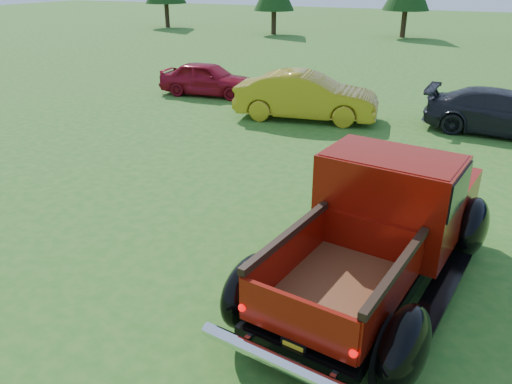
% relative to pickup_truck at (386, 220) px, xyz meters
% --- Properties ---
extents(ground, '(120.00, 120.00, 0.00)m').
position_rel_pickup_truck_xyz_m(ground, '(-1.94, -0.17, -0.92)').
color(ground, '#235B1A').
rests_on(ground, ground).
extents(pickup_truck, '(3.09, 5.45, 1.94)m').
position_rel_pickup_truck_xyz_m(pickup_truck, '(0.00, 0.00, 0.00)').
color(pickup_truck, black).
rests_on(pickup_truck, ground).
extents(show_car_red, '(3.71, 1.80, 1.22)m').
position_rel_pickup_truck_xyz_m(show_car_red, '(-8.44, 9.49, -0.31)').
color(show_car_red, maroon).
rests_on(show_car_red, ground).
extents(show_car_yellow, '(4.56, 2.22, 1.44)m').
position_rel_pickup_truck_xyz_m(show_car_yellow, '(-4.00, 7.86, -0.20)').
color(show_car_yellow, '#AC9016').
rests_on(show_car_yellow, ground).
extents(show_car_grey, '(4.33, 1.93, 1.23)m').
position_rel_pickup_truck_xyz_m(show_car_grey, '(1.56, 8.69, -0.30)').
color(show_car_grey, black).
rests_on(show_car_grey, ground).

